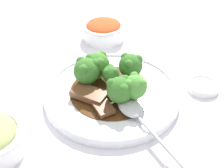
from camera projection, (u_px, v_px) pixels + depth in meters
The scene contains 14 objects.
ground_plane at pixel (112, 97), 0.65m from camera, with size 4.00×4.00×0.00m, color silver.
main_plate at pixel (112, 93), 0.64m from camera, with size 0.28×0.28×0.02m.
beef_strip_0 at pixel (89, 94), 0.61m from camera, with size 0.05×0.08×0.01m.
beef_strip_1 at pixel (104, 107), 0.59m from camera, with size 0.06×0.06×0.01m.
beef_strip_2 at pixel (130, 87), 0.63m from camera, with size 0.06×0.05×0.01m.
broccoli_floret_0 at pixel (131, 65), 0.65m from camera, with size 0.05×0.05×0.05m.
broccoli_floret_1 at pixel (120, 89), 0.59m from camera, with size 0.05×0.05×0.06m.
broccoli_floret_2 at pixel (111, 74), 0.63m from camera, with size 0.04×0.04×0.04m.
broccoli_floret_3 at pixel (87, 70), 0.63m from camera, with size 0.05×0.05×0.06m.
broccoli_floret_4 at pixel (98, 64), 0.65m from camera, with size 0.05×0.05×0.06m.
broccoli_floret_5 at pixel (135, 86), 0.59m from camera, with size 0.05×0.05×0.06m.
serving_spoon at pixel (136, 114), 0.57m from camera, with size 0.16×0.18×0.01m.
side_bowl_kimchi at pixel (103, 30), 0.82m from camera, with size 0.11×0.11×0.05m.
sauce_dish at pixel (203, 86), 0.66m from camera, with size 0.07×0.07×0.01m.
Camera 1 is at (0.47, 0.15, 0.42)m, focal length 50.00 mm.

